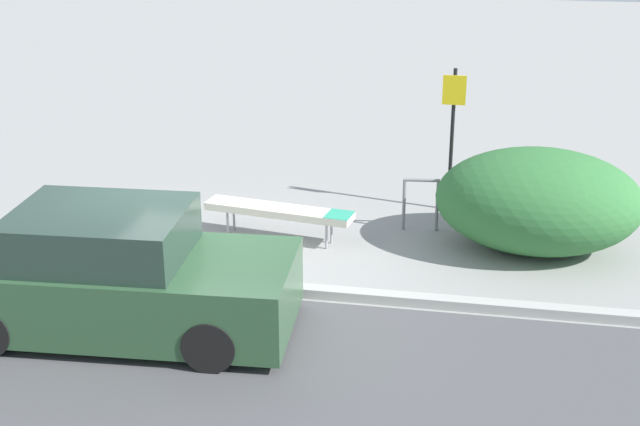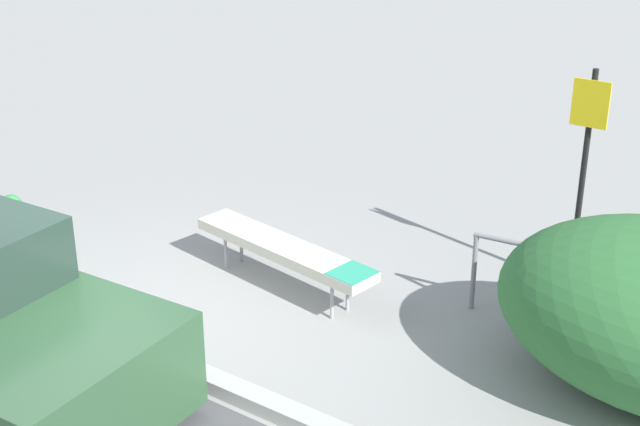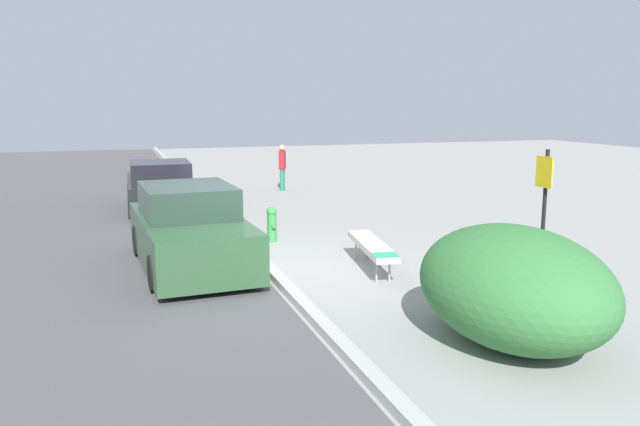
{
  "view_description": "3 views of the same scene",
  "coord_description": "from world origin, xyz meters",
  "px_view_note": "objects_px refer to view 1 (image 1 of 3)",
  "views": [
    {
      "loc": [
        3.44,
        -10.12,
        5.09
      ],
      "look_at": [
        1.39,
        0.79,
        0.84
      ],
      "focal_mm": 50.0,
      "sensor_mm": 36.0,
      "label": 1
    },
    {
      "loc": [
        5.57,
        -4.69,
        4.35
      ],
      "look_at": [
        1.08,
        1.73,
        0.99
      ],
      "focal_mm": 50.0,
      "sensor_mm": 36.0,
      "label": 2
    },
    {
      "loc": [
        10.6,
        -2.52,
        3.0
      ],
      "look_at": [
        0.84,
        0.72,
        1.15
      ],
      "focal_mm": 35.0,
      "sensor_mm": 36.0,
      "label": 3
    }
  ],
  "objects_px": {
    "bench": "(279,211)",
    "fire_hydrant": "(66,229)",
    "parked_car_near": "(115,277)",
    "sign_post": "(452,127)",
    "bike_rack": "(421,199)"
  },
  "relations": [
    {
      "from": "fire_hydrant",
      "to": "parked_car_near",
      "type": "bearing_deg",
      "value": -50.85
    },
    {
      "from": "bench",
      "to": "bike_rack",
      "type": "xyz_separation_m",
      "value": [
        2.01,
        0.76,
        0.05
      ]
    },
    {
      "from": "parked_car_near",
      "to": "sign_post",
      "type": "bearing_deg",
      "value": 49.38
    },
    {
      "from": "sign_post",
      "to": "parked_car_near",
      "type": "distance_m",
      "value": 6.06
    },
    {
      "from": "bike_rack",
      "to": "parked_car_near",
      "type": "xyz_separation_m",
      "value": [
        -3.27,
        -3.81,
        0.17
      ]
    },
    {
      "from": "bench",
      "to": "sign_post",
      "type": "bearing_deg",
      "value": 44.76
    },
    {
      "from": "bike_rack",
      "to": "parked_car_near",
      "type": "height_order",
      "value": "parked_car_near"
    },
    {
      "from": "sign_post",
      "to": "parked_car_near",
      "type": "height_order",
      "value": "sign_post"
    },
    {
      "from": "bike_rack",
      "to": "parked_car_near",
      "type": "distance_m",
      "value": 5.03
    },
    {
      "from": "bench",
      "to": "fire_hydrant",
      "type": "relative_size",
      "value": 2.97
    },
    {
      "from": "bench",
      "to": "sign_post",
      "type": "xyz_separation_m",
      "value": [
        2.39,
        1.73,
        0.94
      ]
    },
    {
      "from": "sign_post",
      "to": "bike_rack",
      "type": "bearing_deg",
      "value": -111.39
    },
    {
      "from": "sign_post",
      "to": "parked_car_near",
      "type": "relative_size",
      "value": 0.55
    },
    {
      "from": "bike_rack",
      "to": "parked_car_near",
      "type": "bearing_deg",
      "value": -130.66
    },
    {
      "from": "bench",
      "to": "fire_hydrant",
      "type": "bearing_deg",
      "value": -149.17
    }
  ]
}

